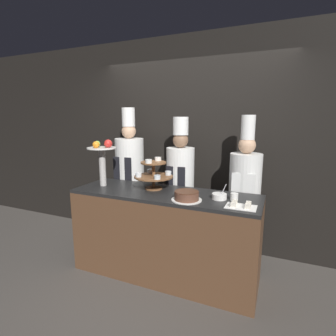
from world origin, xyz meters
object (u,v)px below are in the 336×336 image
object	(u,v)px
chef_center_right	(245,189)
cup_white	(234,197)
fruit_pedestal	(103,155)
cake_round	(187,196)
tiered_stand	(154,174)
serving_bowl_near	(219,196)
cake_square_tray	(241,205)
chef_left	(130,172)
chef_center_left	(180,180)

from	to	relation	value
chef_center_right	cup_white	bearing A→B (deg)	-94.14
fruit_pedestal	cake_round	xyz separation A→B (m)	(1.09, -0.15, -0.32)
tiered_stand	serving_bowl_near	distance (m)	0.78
cup_white	cake_square_tray	distance (m)	0.20
cake_square_tray	serving_bowl_near	distance (m)	0.28
fruit_pedestal	cup_white	bearing A→B (deg)	1.06
cup_white	serving_bowl_near	bearing A→B (deg)	-172.99
cake_square_tray	chef_center_right	xyz separation A→B (m)	(-0.05, 0.69, -0.02)
cake_round	chef_center_right	bearing A→B (deg)	56.07
serving_bowl_near	cake_square_tray	bearing A→B (deg)	-35.47
chef_left	cup_white	bearing A→B (deg)	-18.81
chef_left	chef_center_right	xyz separation A→B (m)	(1.52, 0.00, -0.07)
serving_bowl_near	chef_center_right	bearing A→B (deg)	71.14
cake_round	chef_center_right	world-z (taller)	chef_center_right
chef_center_left	fruit_pedestal	bearing A→B (deg)	-145.17
tiered_stand	cake_round	size ratio (longest dim) A/B	1.46
cup_white	cake_square_tray	world-z (taller)	cup_white
chef_center_right	cake_round	bearing A→B (deg)	-123.93
tiered_stand	cake_round	world-z (taller)	tiered_stand
fruit_pedestal	cup_white	world-z (taller)	fruit_pedestal
chef_center_right	fruit_pedestal	bearing A→B (deg)	-161.05
cake_square_tray	chef_center_left	world-z (taller)	chef_center_left
chef_center_left	chef_center_right	bearing A→B (deg)	0.00
cake_round	chef_left	distance (m)	1.26
cup_white	chef_center_right	size ratio (longest dim) A/B	0.04
chef_center_left	chef_center_right	world-z (taller)	chef_center_right
cake_round	cake_square_tray	xyz separation A→B (m)	(0.52, 0.00, -0.03)
chef_left	tiered_stand	bearing A→B (deg)	-37.19
serving_bowl_near	chef_center_right	world-z (taller)	chef_center_right
fruit_pedestal	serving_bowl_near	size ratio (longest dim) A/B	3.48
cake_round	cup_white	distance (m)	0.46
chef_center_right	serving_bowl_near	bearing A→B (deg)	-108.86
cup_white	chef_left	bearing A→B (deg)	161.19
tiered_stand	chef_left	distance (m)	0.73
fruit_pedestal	cake_round	size ratio (longest dim) A/B	1.83
chef_center_left	cake_square_tray	bearing A→B (deg)	-39.30
cup_white	cake_round	bearing A→B (deg)	-156.78
fruit_pedestal	cake_round	bearing A→B (deg)	-8.08
cake_round	chef_left	bearing A→B (deg)	146.93
cake_square_tray	chef_center_right	bearing A→B (deg)	94.41
chef_left	serving_bowl_near	bearing A→B (deg)	-21.29
cake_round	chef_left	size ratio (longest dim) A/B	0.16
chef_left	chef_center_right	world-z (taller)	chef_left
cake_round	cup_white	xyz separation A→B (m)	(0.43, 0.18, -0.01)
cake_round	chef_left	world-z (taller)	chef_left
chef_center_left	cake_round	bearing A→B (deg)	-64.77
cake_round	cup_white	bearing A→B (deg)	23.22
cake_square_tray	chef_center_left	bearing A→B (deg)	140.70
chef_center_right	chef_center_left	bearing A→B (deg)	-180.00
cake_square_tray	chef_center_left	xyz separation A→B (m)	(-0.84, 0.69, 0.00)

